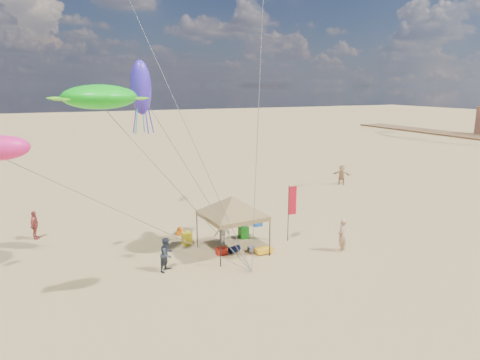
{
  "coord_description": "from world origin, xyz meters",
  "views": [
    {
      "loc": [
        -8.66,
        -16.51,
        8.76
      ],
      "look_at": [
        0.0,
        3.0,
        4.0
      ],
      "focal_mm": 31.69,
      "sensor_mm": 36.0,
      "label": 1
    }
  ],
  "objects_px": {
    "cooler_blue": "(257,223)",
    "beach_cart": "(264,250)",
    "canopy_tent": "(232,198)",
    "chair_green": "(243,232)",
    "person_far_a": "(35,225)",
    "chair_yellow": "(187,238)",
    "cooler_red": "(221,251)",
    "person_near_c": "(222,231)",
    "person_far_c": "(342,175)",
    "feather_flag": "(291,204)",
    "person_near_b": "(167,254)",
    "person_near_a": "(342,235)"
  },
  "relations": [
    {
      "from": "cooler_blue",
      "to": "beach_cart",
      "type": "xyz_separation_m",
      "value": [
        -1.72,
        -4.26,
        0.01
      ]
    },
    {
      "from": "cooler_blue",
      "to": "canopy_tent",
      "type": "bearing_deg",
      "value": -133.5
    },
    {
      "from": "chair_green",
      "to": "person_far_a",
      "type": "distance_m",
      "value": 12.18
    },
    {
      "from": "chair_yellow",
      "to": "cooler_red",
      "type": "bearing_deg",
      "value": -60.58
    },
    {
      "from": "person_far_a",
      "to": "person_near_c",
      "type": "bearing_deg",
      "value": -100.54
    },
    {
      "from": "cooler_blue",
      "to": "person_far_c",
      "type": "distance_m",
      "value": 14.26
    },
    {
      "from": "feather_flag",
      "to": "person_far_a",
      "type": "relative_size",
      "value": 1.93
    },
    {
      "from": "chair_yellow",
      "to": "person_near_c",
      "type": "height_order",
      "value": "person_near_c"
    },
    {
      "from": "person_near_b",
      "to": "person_far_c",
      "type": "height_order",
      "value": "person_far_c"
    },
    {
      "from": "person_near_b",
      "to": "cooler_red",
      "type": "bearing_deg",
      "value": -28.73
    },
    {
      "from": "chair_yellow",
      "to": "beach_cart",
      "type": "distance_m",
      "value": 4.5
    },
    {
      "from": "person_far_c",
      "to": "person_near_b",
      "type": "bearing_deg",
      "value": -102.46
    },
    {
      "from": "cooler_blue",
      "to": "chair_yellow",
      "type": "bearing_deg",
      "value": -166.15
    },
    {
      "from": "cooler_red",
      "to": "cooler_blue",
      "type": "height_order",
      "value": "same"
    },
    {
      "from": "cooler_red",
      "to": "person_far_c",
      "type": "bearing_deg",
      "value": 34.22
    },
    {
      "from": "chair_yellow",
      "to": "person_near_c",
      "type": "distance_m",
      "value": 2.04
    },
    {
      "from": "canopy_tent",
      "to": "cooler_blue",
      "type": "xyz_separation_m",
      "value": [
        3.12,
        3.29,
        -2.8
      ]
    },
    {
      "from": "canopy_tent",
      "to": "person_near_b",
      "type": "bearing_deg",
      "value": -166.56
    },
    {
      "from": "beach_cart",
      "to": "person_near_c",
      "type": "height_order",
      "value": "person_near_c"
    },
    {
      "from": "person_near_a",
      "to": "person_far_a",
      "type": "xyz_separation_m",
      "value": [
        -15.2,
        8.77,
        -0.06
      ]
    },
    {
      "from": "cooler_blue",
      "to": "person_near_b",
      "type": "distance_m",
      "value": 8.15
    },
    {
      "from": "beach_cart",
      "to": "person_near_c",
      "type": "relative_size",
      "value": 0.59
    },
    {
      "from": "canopy_tent",
      "to": "person_near_c",
      "type": "xyz_separation_m",
      "value": [
        -0.06,
        1.35,
        -2.22
      ]
    },
    {
      "from": "canopy_tent",
      "to": "person_far_c",
      "type": "height_order",
      "value": "canopy_tent"
    },
    {
      "from": "person_near_a",
      "to": "person_far_a",
      "type": "distance_m",
      "value": 17.55
    },
    {
      "from": "person_near_a",
      "to": "person_near_c",
      "type": "relative_size",
      "value": 1.19
    },
    {
      "from": "cooler_red",
      "to": "person_far_c",
      "type": "height_order",
      "value": "person_far_c"
    },
    {
      "from": "chair_yellow",
      "to": "person_far_c",
      "type": "bearing_deg",
      "value": 26.77
    },
    {
      "from": "chair_yellow",
      "to": "cooler_blue",
      "type": "bearing_deg",
      "value": 13.85
    },
    {
      "from": "feather_flag",
      "to": "person_far_a",
      "type": "height_order",
      "value": "feather_flag"
    },
    {
      "from": "feather_flag",
      "to": "cooler_red",
      "type": "bearing_deg",
      "value": -176.02
    },
    {
      "from": "feather_flag",
      "to": "beach_cart",
      "type": "xyz_separation_m",
      "value": [
        -2.3,
        -1.13,
        -1.99
      ]
    },
    {
      "from": "person_near_c",
      "to": "person_far_c",
      "type": "xyz_separation_m",
      "value": [
        15.33,
        9.38,
        0.14
      ]
    },
    {
      "from": "person_far_a",
      "to": "person_far_c",
      "type": "bearing_deg",
      "value": -63.12
    },
    {
      "from": "canopy_tent",
      "to": "cooler_blue",
      "type": "height_order",
      "value": "canopy_tent"
    },
    {
      "from": "chair_yellow",
      "to": "person_near_b",
      "type": "bearing_deg",
      "value": -122.56
    },
    {
      "from": "cooler_blue",
      "to": "person_far_a",
      "type": "bearing_deg",
      "value": 166.2
    },
    {
      "from": "person_near_b",
      "to": "person_far_c",
      "type": "xyz_separation_m",
      "value": [
        19.09,
        11.64,
        0.07
      ]
    },
    {
      "from": "cooler_red",
      "to": "person_near_a",
      "type": "height_order",
      "value": "person_near_a"
    },
    {
      "from": "cooler_blue",
      "to": "beach_cart",
      "type": "bearing_deg",
      "value": -111.99
    },
    {
      "from": "chair_green",
      "to": "person_far_c",
      "type": "xyz_separation_m",
      "value": [
        13.86,
        9.04,
        0.55
      ]
    },
    {
      "from": "cooler_blue",
      "to": "cooler_red",
      "type": "bearing_deg",
      "value": -138.15
    },
    {
      "from": "cooler_red",
      "to": "person_far_a",
      "type": "height_order",
      "value": "person_far_a"
    },
    {
      "from": "cooler_red",
      "to": "person_far_c",
      "type": "relative_size",
      "value": 0.3
    },
    {
      "from": "chair_green",
      "to": "person_far_a",
      "type": "bearing_deg",
      "value": 156.88
    },
    {
      "from": "cooler_red",
      "to": "person_far_c",
      "type": "xyz_separation_m",
      "value": [
        15.98,
        10.86,
        0.71
      ]
    },
    {
      "from": "beach_cart",
      "to": "person_near_c",
      "type": "distance_m",
      "value": 2.8
    },
    {
      "from": "cooler_red",
      "to": "person_near_c",
      "type": "bearing_deg",
      "value": 66.64
    },
    {
      "from": "beach_cart",
      "to": "person_far_a",
      "type": "xyz_separation_m",
      "value": [
        -11.18,
        7.42,
        0.65
      ]
    },
    {
      "from": "person_near_b",
      "to": "beach_cart",
      "type": "bearing_deg",
      "value": -43.24
    }
  ]
}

